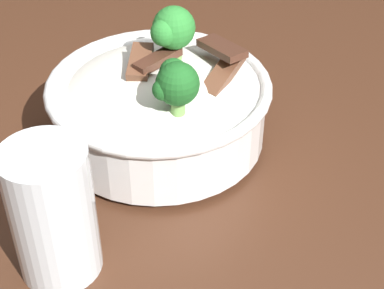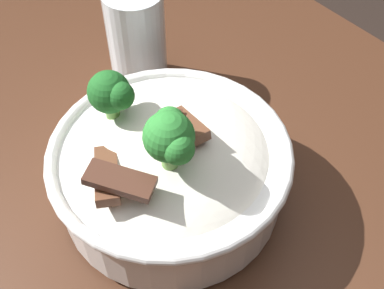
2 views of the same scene
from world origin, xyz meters
name	(u,v)px [view 2 (image 2 of 2)]	position (x,y,z in m)	size (l,w,h in m)	color
dining_table	(91,217)	(0.00, 0.00, 0.69)	(1.23, 0.91, 0.81)	#472819
rice_bowl	(170,164)	(0.11, 0.06, 0.87)	(0.24, 0.24, 0.15)	white
drinking_glass	(137,45)	(-0.07, 0.14, 0.87)	(0.07, 0.07, 0.13)	white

